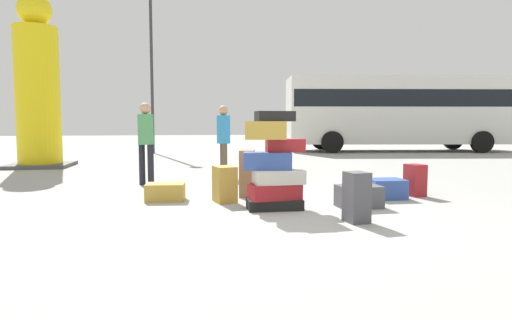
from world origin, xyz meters
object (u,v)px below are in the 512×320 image
at_px(person_bearded_onlooker, 146,136).
at_px(lamp_post, 151,47).
at_px(suitcase_charcoal_foreground_far, 357,197).
at_px(suitcase_brown_foreground_near, 247,173).
at_px(person_tourist_with_camera, 224,135).
at_px(suitcase_tan_white_trunk, 225,184).
at_px(suitcase_maroon_upright_blue, 415,180).
at_px(suitcase_tower, 274,167).
at_px(parked_bus, 398,109).
at_px(yellow_dummy_statue, 38,90).
at_px(suitcase_charcoal_left_side, 359,196).
at_px(suitcase_tan_behind_tower, 165,192).
at_px(suitcase_navy_right_side, 386,189).

distance_m(person_bearded_onlooker, lamp_post, 10.04).
relative_size(suitcase_charcoal_foreground_far, suitcase_brown_foreground_near, 0.81).
bearing_deg(lamp_post, person_tourist_with_camera, -75.95).
distance_m(suitcase_tan_white_trunk, person_tourist_with_camera, 3.20).
distance_m(suitcase_charcoal_foreground_far, person_bearded_onlooker, 4.68).
relative_size(suitcase_brown_foreground_near, person_bearded_onlooker, 0.48).
relative_size(suitcase_maroon_upright_blue, lamp_post, 0.08).
bearing_deg(suitcase_tower, parked_bus, 55.92).
bearing_deg(lamp_post, yellow_dummy_statue, -117.03).
xyz_separation_m(suitcase_charcoal_left_side, person_bearded_onlooker, (-3.20, 2.81, 0.80)).
relative_size(suitcase_tan_behind_tower, suitcase_navy_right_side, 1.07).
bearing_deg(suitcase_tan_behind_tower, suitcase_navy_right_side, -1.25).
xyz_separation_m(person_tourist_with_camera, yellow_dummy_statue, (-4.81, 3.14, 1.16)).
bearing_deg(suitcase_tan_white_trunk, suitcase_charcoal_foreground_far, -60.86).
bearing_deg(suitcase_navy_right_side, suitcase_tan_white_trunk, 178.85).
height_order(suitcase_tan_white_trunk, lamp_post, lamp_post).
bearing_deg(suitcase_charcoal_foreground_far, parked_bus, 53.65).
height_order(person_bearded_onlooker, yellow_dummy_statue, yellow_dummy_statue).
xyz_separation_m(suitcase_charcoal_left_side, parked_bus, (6.71, 11.82, 1.68)).
bearing_deg(suitcase_charcoal_left_side, parked_bus, 57.72).
xyz_separation_m(suitcase_tower, suitcase_charcoal_left_side, (1.23, -0.09, -0.44)).
height_order(suitcase_tan_behind_tower, suitcase_maroon_upright_blue, suitcase_maroon_upright_blue).
relative_size(suitcase_tower, suitcase_brown_foreground_near, 1.80).
xyz_separation_m(suitcase_tan_white_trunk, suitcase_maroon_upright_blue, (3.18, 0.05, -0.01)).
bearing_deg(suitcase_tower, suitcase_tan_behind_tower, 148.69).
distance_m(person_bearded_onlooker, person_tourist_with_camera, 1.91).
xyz_separation_m(suitcase_navy_right_side, person_tourist_with_camera, (-2.32, 3.22, 0.79)).
relative_size(suitcase_charcoal_left_side, person_tourist_with_camera, 0.37).
bearing_deg(yellow_dummy_statue, suitcase_tan_white_trunk, -54.02).
xyz_separation_m(suitcase_maroon_upright_blue, person_tourist_with_camera, (-2.91, 3.06, 0.69)).
relative_size(suitcase_tan_behind_tower, suitcase_charcoal_foreground_far, 0.95).
relative_size(suitcase_maroon_upright_blue, person_bearded_onlooker, 0.33).
height_order(suitcase_tower, suitcase_brown_foreground_near, suitcase_tower).
xyz_separation_m(suitcase_tan_white_trunk, suitcase_charcoal_foreground_far, (1.46, -1.62, 0.03)).
bearing_deg(suitcase_charcoal_foreground_far, lamp_post, 96.95).
xyz_separation_m(suitcase_navy_right_side, suitcase_maroon_upright_blue, (0.58, 0.16, 0.11)).
distance_m(suitcase_charcoal_left_side, parked_bus, 13.70).
xyz_separation_m(suitcase_navy_right_side, person_bearded_onlooker, (-3.93, 2.18, 0.80)).
bearing_deg(parked_bus, suitcase_tan_behind_tower, -123.19).
bearing_deg(suitcase_tower, suitcase_tan_white_trunk, 134.24).
distance_m(suitcase_tan_behind_tower, suitcase_brown_foreground_near, 1.37).
xyz_separation_m(parked_bus, lamp_post, (-10.42, 0.46, 2.42)).
relative_size(suitcase_brown_foreground_near, parked_bus, 0.08).
relative_size(suitcase_maroon_upright_blue, yellow_dummy_statue, 0.11).
bearing_deg(yellow_dummy_statue, suitcase_tower, -53.15).
bearing_deg(suitcase_maroon_upright_blue, yellow_dummy_statue, 131.72).
bearing_deg(suitcase_navy_right_side, suitcase_tan_behind_tower, 174.80).
bearing_deg(person_bearded_onlooker, suitcase_tan_white_trunk, -19.94).
bearing_deg(suitcase_brown_foreground_near, suitcase_tower, -68.09).
height_order(suitcase_tan_white_trunk, suitcase_navy_right_side, suitcase_tan_white_trunk).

